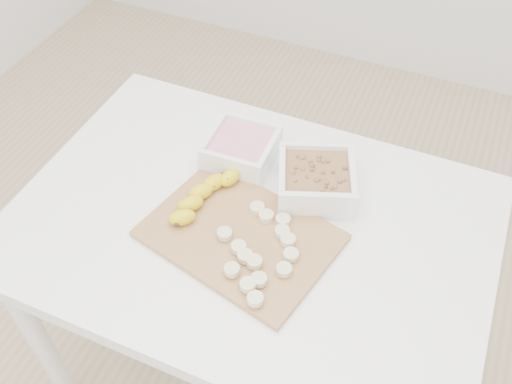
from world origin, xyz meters
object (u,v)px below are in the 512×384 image
at_px(table, 251,248).
at_px(banana, 203,197).
at_px(bowl_granola, 316,180).
at_px(cutting_board, 240,235).
at_px(bowl_yogurt, 241,149).

height_order(table, banana, banana).
distance_m(bowl_granola, cutting_board, 0.21).
height_order(bowl_granola, banana, bowl_granola).
relative_size(bowl_granola, cutting_board, 0.56).
relative_size(table, bowl_granola, 4.80).
xyz_separation_m(bowl_granola, banana, (-0.21, -0.13, -0.01)).
xyz_separation_m(bowl_yogurt, cutting_board, (0.09, -0.21, -0.03)).
height_order(table, bowl_granola, bowl_granola).
height_order(bowl_yogurt, cutting_board, bowl_yogurt).
relative_size(bowl_granola, banana, 1.07).
bearing_deg(bowl_granola, cutting_board, -118.70).
relative_size(bowl_yogurt, banana, 0.80).
bearing_deg(banana, bowl_yogurt, 112.55).
height_order(bowl_yogurt, bowl_granola, bowl_granola).
bearing_deg(banana, table, 29.32).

